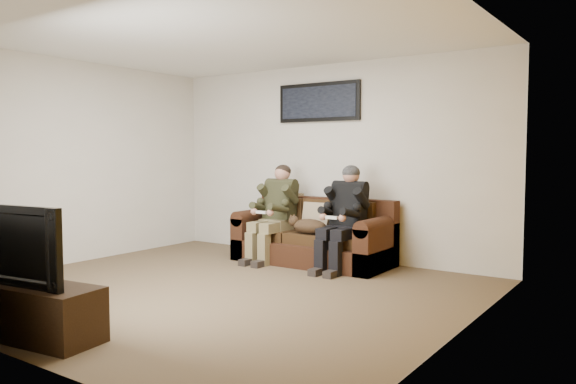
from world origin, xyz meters
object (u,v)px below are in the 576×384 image
Objects in this scene: television at (23,244)px; cat at (308,226)px; tv_stand at (25,310)px; framed_poster at (319,102)px; person_left at (275,207)px; person_right at (344,212)px; sofa at (315,238)px.

cat is at bearing 77.22° from television.
cat is 3.56m from tv_stand.
person_left is at bearing -119.52° from framed_poster.
person_right is 3.73m from tv_stand.
sofa is 1.91× the size of television.
framed_poster is 0.94× the size of tv_stand.
framed_poster is (-0.72, 0.56, 1.40)m from person_right.
tv_stand is at bearing -97.37° from television.
television is at bearing -86.41° from person_left.
tv_stand is 0.51m from television.
framed_poster is at bearing 116.92° from sofa.
person_right is 0.95× the size of tv_stand.
framed_poster is (-0.20, 0.39, 1.79)m from sofa.
person_right is at bearing 69.97° from tv_stand.
television is at bearing -94.42° from sofa.
person_left is at bearing 173.11° from cat.
person_left reaches higher than cat.
television is at bearing -91.26° from framed_poster.
framed_poster is at bearing 60.48° from person_left.
cat is at bearing -171.81° from person_right.
television is (0.23, -3.60, 0.02)m from person_left.
television is (-0.81, -3.60, 0.02)m from person_right.
person_left is 1.91× the size of cat.
framed_poster reaches higher than sofa.
person_right is at bearing 0.02° from person_left.
person_right is at bearing 8.19° from cat.
tv_stand is at bearing -94.42° from sofa.
person_left is 0.99× the size of person_right.
person_left is 3.61m from television.
person_left is 1.01× the size of framed_poster.
television is at bearing 82.63° from tv_stand.
cat reaches higher than tv_stand.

